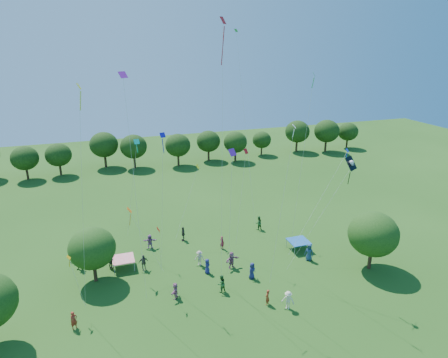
% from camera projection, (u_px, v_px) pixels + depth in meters
% --- Properties ---
extents(near_tree_north, '(4.47, 4.47, 5.62)m').
position_uv_depth(near_tree_north, '(92.00, 248.00, 38.17)').
color(near_tree_north, '#422B19').
rests_on(near_tree_north, ground).
extents(near_tree_east, '(5.04, 5.04, 6.21)m').
position_uv_depth(near_tree_east, '(373.00, 234.00, 40.22)').
color(near_tree_east, '#422B19').
rests_on(near_tree_east, ground).
extents(treeline, '(88.01, 8.77, 6.77)m').
position_uv_depth(treeline, '(144.00, 145.00, 73.59)').
color(treeline, '#422B19').
rests_on(treeline, ground).
extents(tent_red_stripe, '(2.20, 2.20, 1.10)m').
position_uv_depth(tent_red_stripe, '(123.00, 259.00, 41.23)').
color(tent_red_stripe, red).
rests_on(tent_red_stripe, ground).
extents(tent_blue, '(2.20, 2.20, 1.10)m').
position_uv_depth(tent_blue, '(299.00, 241.00, 44.86)').
color(tent_blue, '#18529D').
rests_on(tent_blue, ground).
extents(crowd_person_0, '(1.01, 1.02, 1.89)m').
position_uv_depth(crowd_person_0, '(309.00, 252.00, 42.70)').
color(crowd_person_0, navy).
rests_on(crowd_person_0, ground).
extents(crowd_person_1, '(0.61, 0.69, 1.55)m').
position_uv_depth(crowd_person_1, '(222.00, 242.00, 45.14)').
color(crowd_person_1, maroon).
rests_on(crowd_person_1, ground).
extents(crowd_person_2, '(0.97, 0.66, 1.79)m').
position_uv_depth(crowd_person_2, '(258.00, 223.00, 49.70)').
color(crowd_person_2, '#224F22').
rests_on(crowd_person_2, ground).
extents(crowd_person_3, '(1.20, 1.13, 1.74)m').
position_uv_depth(crowd_person_3, '(288.00, 300.00, 34.97)').
color(crowd_person_3, beige).
rests_on(crowd_person_3, ground).
extents(crowd_person_4, '(1.07, 0.60, 1.73)m').
position_uv_depth(crowd_person_4, '(143.00, 262.00, 40.92)').
color(crowd_person_4, '#433D35').
rests_on(crowd_person_4, ground).
extents(crowd_person_5, '(1.65, 0.85, 1.69)m').
position_uv_depth(crowd_person_5, '(150.00, 241.00, 45.24)').
color(crowd_person_5, '#92558D').
rests_on(crowd_person_5, ground).
extents(crowd_person_6, '(0.45, 0.80, 1.60)m').
position_uv_depth(crowd_person_6, '(207.00, 266.00, 40.36)').
color(crowd_person_6, navy).
rests_on(crowd_person_6, ground).
extents(crowd_person_7, '(0.66, 0.65, 1.51)m').
position_uv_depth(crowd_person_7, '(267.00, 297.00, 35.56)').
color(crowd_person_7, '#9A321C').
rests_on(crowd_person_7, ground).
extents(crowd_person_8, '(0.91, 0.63, 1.67)m').
position_uv_depth(crowd_person_8, '(80.00, 263.00, 40.92)').
color(crowd_person_8, '#2A5E28').
rests_on(crowd_person_8, ground).
extents(crowd_person_9, '(1.19, 0.93, 1.67)m').
position_uv_depth(crowd_person_9, '(199.00, 258.00, 41.79)').
color(crowd_person_9, '#B3A08F').
rests_on(crowd_person_9, ground).
extents(crowd_person_10, '(0.67, 1.10, 1.76)m').
position_uv_depth(crowd_person_10, '(183.00, 234.00, 46.95)').
color(crowd_person_10, '#36322B').
rests_on(crowd_person_10, ground).
extents(crowd_person_11, '(1.81, 1.16, 1.83)m').
position_uv_depth(crowd_person_11, '(232.00, 260.00, 41.27)').
color(crowd_person_11, '#834C69').
rests_on(crowd_person_11, ground).
extents(crowd_person_12, '(0.96, 0.84, 1.72)m').
position_uv_depth(crowd_person_12, '(252.00, 271.00, 39.45)').
color(crowd_person_12, navy).
rests_on(crowd_person_12, ground).
extents(crowd_person_13, '(0.72, 0.64, 1.62)m').
position_uv_depth(crowd_person_13, '(74.00, 320.00, 32.54)').
color(crowd_person_13, maroon).
rests_on(crowd_person_13, ground).
extents(crowd_person_14, '(0.99, 0.78, 1.77)m').
position_uv_depth(crowd_person_14, '(221.00, 284.00, 37.33)').
color(crowd_person_14, '#265A26').
rests_on(crowd_person_14, ground).
extents(crowd_person_15, '(1.27, 0.84, 1.78)m').
position_uv_depth(crowd_person_15, '(73.00, 254.00, 42.57)').
color(crowd_person_15, beige).
rests_on(crowd_person_15, ground).
extents(crowd_person_16, '(1.03, 1.04, 1.72)m').
position_uv_depth(crowd_person_16, '(111.00, 261.00, 41.16)').
color(crowd_person_16, '#3E3931').
rests_on(crowd_person_16, ground).
extents(crowd_person_17, '(1.12, 1.55, 1.58)m').
position_uv_depth(crowd_person_17, '(175.00, 291.00, 36.43)').
color(crowd_person_17, '#A35F82').
rests_on(crowd_person_17, ground).
extents(pirate_kite, '(5.04, 2.99, 11.61)m').
position_uv_depth(pirate_kite, '(350.00, 165.00, 34.48)').
color(pirate_kite, black).
extents(red_high_kite, '(0.66, 0.72, 22.86)m').
position_uv_depth(red_high_kite, '(223.00, 83.00, 32.36)').
color(red_high_kite, red).
extents(small_kite_0, '(1.04, 0.93, 10.86)m').
position_uv_depth(small_kite_0, '(244.00, 169.00, 40.64)').
color(small_kite_0, red).
extents(small_kite_1, '(2.79, 2.88, 6.02)m').
position_uv_depth(small_kite_1, '(133.00, 217.00, 38.23)').
color(small_kite_1, '#FF600D').
extents(small_kite_2, '(3.62, 2.58, 7.77)m').
position_uv_depth(small_kite_2, '(194.00, 178.00, 45.31)').
color(small_kite_2, yellow).
extents(small_kite_3, '(0.65, 3.30, 18.67)m').
position_uv_depth(small_kite_3, '(305.00, 139.00, 35.32)').
color(small_kite_3, '#1B9925').
extents(small_kite_4, '(7.89, 2.66, 10.16)m').
position_uv_depth(small_kite_4, '(334.00, 175.00, 42.45)').
color(small_kite_4, blue).
extents(small_kite_5, '(0.75, 2.06, 18.92)m').
position_uv_depth(small_kite_5, '(129.00, 130.00, 30.94)').
color(small_kite_5, '#7C1894').
extents(small_kite_6, '(0.39, 3.02, 15.27)m').
position_uv_depth(small_kite_6, '(286.00, 181.00, 31.58)').
color(small_kite_6, white).
extents(small_kite_7, '(2.00, 1.44, 11.47)m').
position_uv_depth(small_kite_7, '(135.00, 160.00, 41.92)').
color(small_kite_7, '#0DCEAB').
extents(small_kite_8, '(0.44, 1.84, 5.56)m').
position_uv_depth(small_kite_8, '(159.00, 236.00, 35.62)').
color(small_kite_8, red).
extents(small_kite_9, '(1.07, 1.53, 4.29)m').
position_uv_depth(small_kite_9, '(71.00, 265.00, 33.09)').
color(small_kite_9, '#EEA80C').
extents(small_kite_10, '(1.73, 2.25, 18.46)m').
position_uv_depth(small_kite_10, '(81.00, 155.00, 28.15)').
color(small_kite_10, yellow).
extents(small_kite_11, '(0.68, 6.41, 22.38)m').
position_uv_depth(small_kite_11, '(243.00, 98.00, 47.08)').
color(small_kite_11, '#198017').
extents(small_kite_12, '(0.87, 1.17, 13.74)m').
position_uv_depth(small_kite_12, '(162.00, 169.00, 34.88)').
color(small_kite_12, '#1A12B4').
extents(small_kite_13, '(0.83, 2.51, 12.93)m').
position_uv_depth(small_kite_13, '(232.00, 177.00, 32.91)').
color(small_kite_13, '#631A9C').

